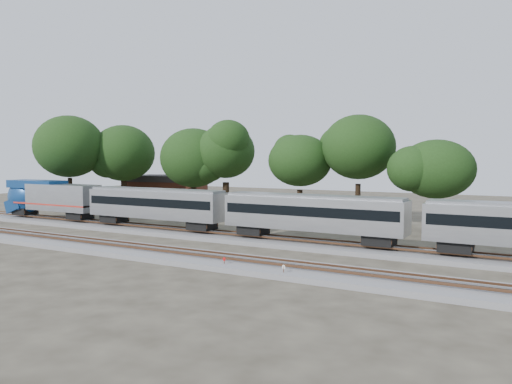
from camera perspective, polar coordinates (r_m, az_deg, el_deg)
ground at (r=43.50m, az=-4.92°, el=-6.74°), size 160.00×160.00×0.00m
track_far at (r=48.47m, az=-0.92°, el=-5.37°), size 160.00×5.00×0.73m
track_near at (r=40.28m, az=-8.15°, el=-7.34°), size 160.00×5.00×0.73m
train at (r=42.41m, az=18.05°, el=-2.92°), size 105.94×3.02×4.45m
switch_stand_red at (r=36.41m, az=-3.65°, el=-7.95°), size 0.28×0.09×0.88m
switch_stand_white at (r=33.77m, az=3.18°, el=-8.87°), size 0.28×0.10×0.91m
switch_lever at (r=35.38m, az=-0.40°, el=-8.98°), size 0.56×0.41×0.30m
brick_building at (r=81.39m, az=-10.00°, el=0.08°), size 12.13×9.67×5.20m
tree_0 at (r=75.52m, az=-20.58°, el=4.88°), size 9.76×9.76×13.76m
tree_1 at (r=75.83m, az=-14.94°, el=4.30°), size 8.83×8.83×12.45m
tree_2 at (r=68.18m, az=-7.17°, el=3.87°), size 8.13×8.13×11.46m
tree_3 at (r=66.22m, az=-3.48°, el=4.64°), size 9.00×9.00×12.69m
tree_4 at (r=60.85m, az=5.05°, el=3.57°), size 7.80×7.80×11.00m
tree_5 at (r=59.28m, az=11.64°, el=5.03°), size 9.42×9.42×13.28m
tree_6 at (r=55.22m, az=19.88°, el=2.45°), size 6.96×6.96×9.82m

